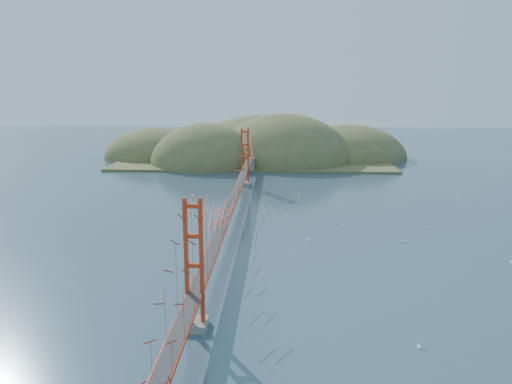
{
  "coord_description": "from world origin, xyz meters",
  "views": [
    {
      "loc": [
        7.25,
        -69.48,
        21.16
      ],
      "look_at": [
        3.74,
        0.0,
        5.45
      ],
      "focal_mm": 35.0,
      "sensor_mm": 36.0,
      "label": 1
    }
  ],
  "objects_px": {
    "bridge": "(230,181)",
    "sailboat_0": "(309,239)",
    "sailboat_2": "(403,241)",
    "sailboat_1": "(339,208)"
  },
  "relations": [
    {
      "from": "sailboat_2",
      "to": "sailboat_1",
      "type": "bearing_deg",
      "value": 110.51
    },
    {
      "from": "sailboat_0",
      "to": "sailboat_2",
      "type": "bearing_deg",
      "value": -0.37
    },
    {
      "from": "sailboat_0",
      "to": "sailboat_2",
      "type": "distance_m",
      "value": 12.47
    },
    {
      "from": "bridge",
      "to": "sailboat_0",
      "type": "xyz_separation_m",
      "value": [
        11.22,
        -5.28,
        -6.86
      ]
    },
    {
      "from": "sailboat_2",
      "to": "bridge",
      "type": "bearing_deg",
      "value": 167.24
    },
    {
      "from": "bridge",
      "to": "sailboat_0",
      "type": "relative_size",
      "value": 144.21
    },
    {
      "from": "sailboat_0",
      "to": "sailboat_1",
      "type": "distance_m",
      "value": 18.33
    },
    {
      "from": "sailboat_0",
      "to": "sailboat_2",
      "type": "xyz_separation_m",
      "value": [
        12.47,
        -0.08,
        0.01
      ]
    },
    {
      "from": "bridge",
      "to": "sailboat_2",
      "type": "xyz_separation_m",
      "value": [
        23.69,
        -5.36,
        -6.85
      ]
    },
    {
      "from": "bridge",
      "to": "sailboat_1",
      "type": "relative_size",
      "value": 134.15
    }
  ]
}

